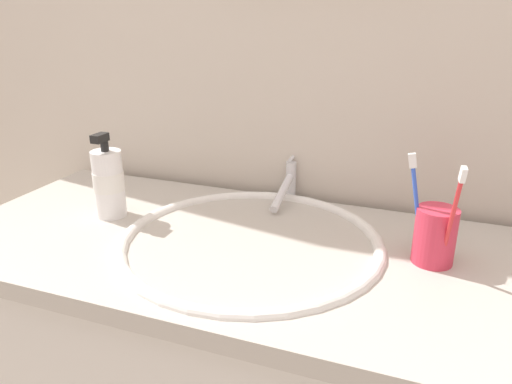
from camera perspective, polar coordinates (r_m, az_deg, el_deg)
The scene contains 7 objects.
tiled_wall_back at distance 1.09m, azimuth 7.07°, elevation 18.25°, with size 2.45×0.04×2.40m, color beige.
sink_basin at distance 0.94m, azimuth -0.66°, elevation -8.41°, with size 0.50×0.50×0.13m.
faucet at distance 1.10m, azimuth 3.68°, elevation 0.96°, with size 0.02×0.17×0.10m.
toothbrush_cup at distance 0.88m, azimuth 20.17°, elevation -4.82°, with size 0.07×0.07×0.10m, color #D8334C.
toothbrush_blue at distance 0.86m, azimuth 18.22°, elevation -0.92°, with size 0.05×0.01×0.19m.
toothbrush_red at distance 0.82m, azimuth 22.04°, elevation -2.30°, with size 0.02×0.06×0.19m.
soap_dispenser at distance 1.05m, azimuth -16.84°, elevation 1.10°, with size 0.06×0.06×0.18m.
Camera 1 is at (0.26, -0.75, 1.24)m, focal length 34.23 mm.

